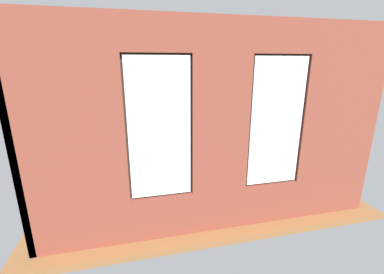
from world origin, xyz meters
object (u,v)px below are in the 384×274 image
object	(u,v)px
candle_jar	(195,156)
tv_flatscreen	(78,144)
remote_gray	(183,155)
coffee_table	(190,158)
media_console	(82,170)
cup_ceramic	(190,155)
potted_plant_between_couches	(268,166)
potted_plant_beside_window_right	(140,191)
couch_by_window	(201,193)
potted_plant_foreground_right	(101,141)
couch_left	(275,160)
table_plant_small	(176,156)
papasan_chair	(142,140)
potted_plant_by_left_couch	(239,143)

from	to	relation	value
candle_jar	tv_flatscreen	xyz separation A→B (m)	(2.78, -0.15, 0.47)
tv_flatscreen	remote_gray	bearing A→B (deg)	-178.19
coffee_table	media_console	bearing A→B (deg)	-0.48
cup_ceramic	potted_plant_between_couches	distance (m)	2.14
coffee_table	potted_plant_beside_window_right	world-z (taller)	potted_plant_beside_window_right
couch_by_window	media_console	bearing A→B (deg)	-36.17
media_console	potted_plant_between_couches	distance (m)	4.30
coffee_table	potted_plant_foreground_right	size ratio (longest dim) A/B	1.77
potted_plant_between_couches	potted_plant_beside_window_right	world-z (taller)	potted_plant_beside_window_right
remote_gray	potted_plant_between_couches	bearing A→B (deg)	-164.68
coffee_table	tv_flatscreen	xyz separation A→B (m)	(2.68, -0.03, 0.57)
tv_flatscreen	potted_plant_between_couches	distance (m)	4.29
couch_left	table_plant_small	xyz separation A→B (m)	(2.57, -0.40, 0.19)
papasan_chair	potted_plant_foreground_right	size ratio (longest dim) A/B	1.48
potted_plant_foreground_right	potted_plant_beside_window_right	distance (m)	3.71
couch_left	media_console	bearing A→B (deg)	-100.05
couch_by_window	couch_left	world-z (taller)	same
candle_jar	cup_ceramic	bearing A→B (deg)	-50.72
table_plant_small	tv_flatscreen	xyz separation A→B (m)	(2.27, -0.15, 0.43)
table_plant_small	potted_plant_beside_window_right	size ratio (longest dim) A/B	0.14
potted_plant_foreground_right	couch_left	bearing A→B (deg)	153.92
candle_jar	potted_plant_foreground_right	distance (m)	3.08
media_console	table_plant_small	bearing A→B (deg)	176.26
potted_plant_foreground_right	table_plant_small	bearing A→B (deg)	137.21
couch_left	potted_plant_beside_window_right	size ratio (longest dim) A/B	1.68
candle_jar	tv_flatscreen	bearing A→B (deg)	-3.11
remote_gray	potted_plant_foreground_right	xyz separation A→B (m)	(2.21, -1.59, 0.08)
table_plant_small	tv_flatscreen	size ratio (longest dim) A/B	0.17
couch_by_window	papasan_chair	distance (m)	3.65
couch_left	cup_ceramic	xyz separation A→B (m)	(2.16, -0.52, 0.15)
potted_plant_between_couches	potted_plant_beside_window_right	size ratio (longest dim) A/B	0.91
tv_flatscreen	potted_plant_foreground_right	bearing A→B (deg)	-100.18
tv_flatscreen	potted_plant_foreground_right	world-z (taller)	tv_flatscreen
cup_ceramic	papasan_chair	bearing A→B (deg)	-56.53
couch_left	remote_gray	world-z (taller)	couch_left
papasan_chair	coffee_table	bearing A→B (deg)	123.47
coffee_table	tv_flatscreen	size ratio (longest dim) A/B	1.34
remote_gray	potted_plant_between_couches	size ratio (longest dim) A/B	0.15
media_console	potted_plant_between_couches	bearing A→B (deg)	155.72
potted_plant_by_left_couch	coffee_table	bearing A→B (deg)	27.82
coffee_table	potted_plant_between_couches	world-z (taller)	potted_plant_between_couches
tv_flatscreen	potted_plant_beside_window_right	xyz separation A→B (m)	(-1.32, 1.90, -0.39)
tv_flatscreen	table_plant_small	bearing A→B (deg)	176.19
couch_left	media_console	world-z (taller)	couch_left
potted_plant_foreground_right	potted_plant_beside_window_right	world-z (taller)	potted_plant_beside_window_right
couch_left	papasan_chair	world-z (taller)	couch_left
papasan_chair	potted_plant_between_couches	size ratio (longest dim) A/B	1.03
cup_ceramic	potted_plant_between_couches	size ratio (longest dim) A/B	0.09
potted_plant_between_couches	couch_left	bearing A→B (deg)	-127.59
coffee_table	candle_jar	xyz separation A→B (m)	(-0.10, 0.13, 0.11)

